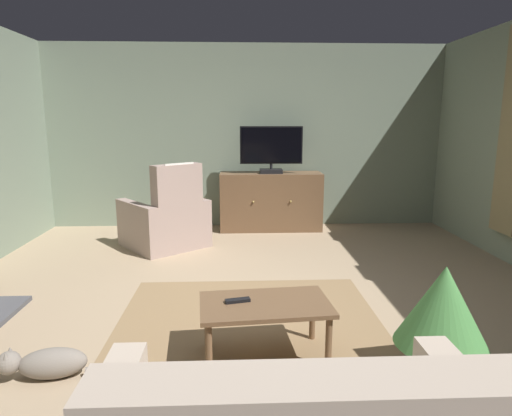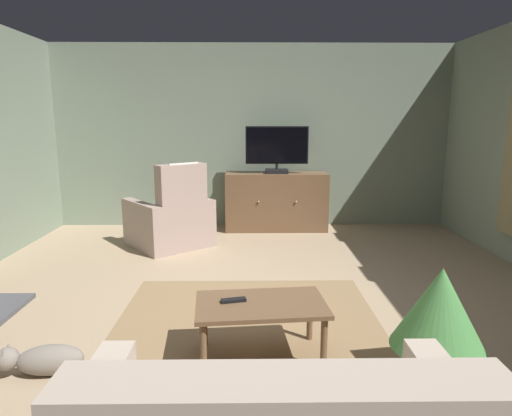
{
  "view_description": "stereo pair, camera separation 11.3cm",
  "coord_description": "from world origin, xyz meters",
  "px_view_note": "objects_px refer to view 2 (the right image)",
  "views": [
    {
      "loc": [
        -0.15,
        -3.56,
        1.63
      ],
      "look_at": [
        0.01,
        0.17,
        0.87
      ],
      "focal_mm": 31.02,
      "sensor_mm": 36.0,
      "label": 1
    },
    {
      "loc": [
        -0.03,
        -3.56,
        1.63
      ],
      "look_at": [
        0.01,
        0.17,
        0.87
      ],
      "focal_mm": 31.02,
      "sensor_mm": 36.0,
      "label": 2
    }
  ],
  "objects_px": {
    "coffee_table": "(261,310)",
    "cat": "(44,360)",
    "tv_cabinet": "(276,203)",
    "television": "(277,148)",
    "armchair_angled_to_table": "(171,221)",
    "tv_remote": "(234,300)",
    "potted_plant_leafy_by_curtain": "(439,318)"
  },
  "relations": [
    {
      "from": "coffee_table",
      "to": "television",
      "type": "bearing_deg",
      "value": 85.0
    },
    {
      "from": "coffee_table",
      "to": "potted_plant_leafy_by_curtain",
      "type": "distance_m",
      "value": 1.13
    },
    {
      "from": "potted_plant_leafy_by_curtain",
      "to": "television",
      "type": "bearing_deg",
      "value": 101.45
    },
    {
      "from": "coffee_table",
      "to": "cat",
      "type": "xyz_separation_m",
      "value": [
        -1.41,
        -0.18,
        -0.26
      ]
    },
    {
      "from": "tv_remote",
      "to": "potted_plant_leafy_by_curtain",
      "type": "xyz_separation_m",
      "value": [
        1.28,
        -0.28,
        -0.0
      ]
    },
    {
      "from": "tv_cabinet",
      "to": "cat",
      "type": "bearing_deg",
      "value": -114.13
    },
    {
      "from": "coffee_table",
      "to": "tv_remote",
      "type": "bearing_deg",
      "value": 174.68
    },
    {
      "from": "tv_cabinet",
      "to": "television",
      "type": "height_order",
      "value": "television"
    },
    {
      "from": "potted_plant_leafy_by_curtain",
      "to": "cat",
      "type": "distance_m",
      "value": 2.53
    },
    {
      "from": "tv_cabinet",
      "to": "coffee_table",
      "type": "xyz_separation_m",
      "value": [
        -0.32,
        -3.66,
        -0.05
      ]
    },
    {
      "from": "cat",
      "to": "television",
      "type": "bearing_deg",
      "value": 65.57
    },
    {
      "from": "television",
      "to": "coffee_table",
      "type": "relative_size",
      "value": 0.98
    },
    {
      "from": "potted_plant_leafy_by_curtain",
      "to": "tv_cabinet",
      "type": "bearing_deg",
      "value": 101.3
    },
    {
      "from": "tv_cabinet",
      "to": "coffee_table",
      "type": "relative_size",
      "value": 1.62
    },
    {
      "from": "tv_cabinet",
      "to": "tv_remote",
      "type": "bearing_deg",
      "value": -97.83
    },
    {
      "from": "television",
      "to": "tv_remote",
      "type": "distance_m",
      "value": 3.71
    },
    {
      "from": "television",
      "to": "tv_remote",
      "type": "height_order",
      "value": "television"
    },
    {
      "from": "tv_cabinet",
      "to": "armchair_angled_to_table",
      "type": "xyz_separation_m",
      "value": [
        -1.41,
        -0.87,
        -0.07
      ]
    },
    {
      "from": "tv_cabinet",
      "to": "armchair_angled_to_table",
      "type": "distance_m",
      "value": 1.66
    },
    {
      "from": "tv_remote",
      "to": "potted_plant_leafy_by_curtain",
      "type": "height_order",
      "value": "potted_plant_leafy_by_curtain"
    },
    {
      "from": "tv_cabinet",
      "to": "cat",
      "type": "distance_m",
      "value": 4.22
    },
    {
      "from": "tv_remote",
      "to": "coffee_table",
      "type": "bearing_deg",
      "value": 161.81
    },
    {
      "from": "armchair_angled_to_table",
      "to": "potted_plant_leafy_by_curtain",
      "type": "distance_m",
      "value": 3.76
    },
    {
      "from": "armchair_angled_to_table",
      "to": "cat",
      "type": "relative_size",
      "value": 1.66
    },
    {
      "from": "armchair_angled_to_table",
      "to": "cat",
      "type": "height_order",
      "value": "armchair_angled_to_table"
    },
    {
      "from": "tv_cabinet",
      "to": "television",
      "type": "relative_size",
      "value": 1.65
    },
    {
      "from": "tv_cabinet",
      "to": "potted_plant_leafy_by_curtain",
      "type": "distance_m",
      "value": 4.0
    },
    {
      "from": "tv_cabinet",
      "to": "armchair_angled_to_table",
      "type": "height_order",
      "value": "armchair_angled_to_table"
    },
    {
      "from": "tv_cabinet",
      "to": "armchair_angled_to_table",
      "type": "bearing_deg",
      "value": -148.23
    },
    {
      "from": "potted_plant_leafy_by_curtain",
      "to": "armchair_angled_to_table",
      "type": "bearing_deg",
      "value": 125.74
    },
    {
      "from": "tv_remote",
      "to": "armchair_angled_to_table",
      "type": "height_order",
      "value": "armchair_angled_to_table"
    },
    {
      "from": "armchair_angled_to_table",
      "to": "potted_plant_leafy_by_curtain",
      "type": "height_order",
      "value": "armchair_angled_to_table"
    }
  ]
}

